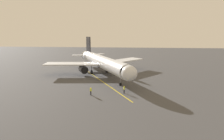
% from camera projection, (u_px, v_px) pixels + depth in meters
% --- Properties ---
extents(ground_plane, '(220.00, 220.00, 0.00)m').
position_uv_depth(ground_plane, '(100.00, 75.00, 61.19)').
color(ground_plane, '#424244').
extents(apron_lead_in_line, '(19.01, 35.42, 0.01)m').
position_uv_depth(apron_lead_in_line, '(99.00, 79.00, 55.22)').
color(apron_lead_in_line, yellow).
rests_on(apron_lead_in_line, ground).
extents(airplane, '(31.27, 37.14, 11.50)m').
position_uv_depth(airplane, '(102.00, 62.00, 60.57)').
color(airplane, silver).
rests_on(airplane, ground).
extents(ground_crew_marshaller, '(0.43, 0.29, 1.71)m').
position_uv_depth(ground_crew_marshaller, '(91.00, 91.00, 41.36)').
color(ground_crew_marshaller, '#23232D').
rests_on(ground_crew_marshaller, ground).
extents(ground_crew_wing_walker, '(0.33, 0.44, 1.71)m').
position_uv_depth(ground_crew_wing_walker, '(124.00, 89.00, 42.56)').
color(ground_crew_wing_walker, '#23232D').
rests_on(ground_crew_wing_walker, ground).
extents(baggage_cart_near_nose, '(1.69, 2.68, 1.27)m').
position_uv_depth(baggage_cart_near_nose, '(100.00, 65.00, 74.90)').
color(baggage_cart_near_nose, white).
rests_on(baggage_cart_near_nose, ground).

